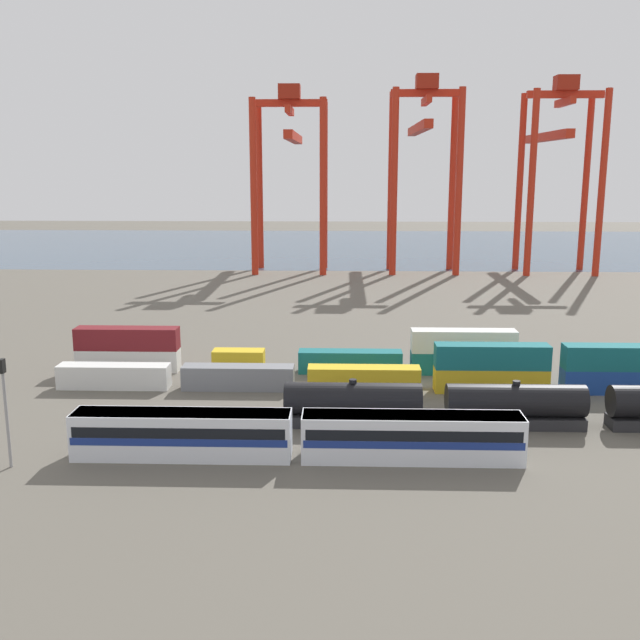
# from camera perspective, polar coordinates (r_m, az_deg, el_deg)

# --- Properties ---
(ground_plane) EXTENTS (420.00, 420.00, 0.00)m
(ground_plane) POSITION_cam_1_polar(r_m,az_deg,el_deg) (120.60, 5.67, 0.50)
(ground_plane) COLOR #5B564C
(harbour_water) EXTENTS (400.00, 110.00, 0.01)m
(harbour_water) POSITION_cam_1_polar(r_m,az_deg,el_deg) (224.85, 3.92, 5.79)
(harbour_water) COLOR #384C60
(harbour_water) RESTS_ON ground_plane
(passenger_train) EXTENTS (37.05, 3.14, 3.90)m
(passenger_train) POSITION_cam_1_polar(r_m,az_deg,el_deg) (60.57, -1.85, -8.90)
(passenger_train) COLOR silver
(passenger_train) RESTS_ON ground_plane
(signal_mast) EXTENTS (0.36, 0.60, 8.96)m
(signal_mast) POSITION_cam_1_polar(r_m,az_deg,el_deg) (62.82, -23.45, -5.71)
(signal_mast) COLOR gray
(signal_mast) RESTS_ON ground_plane
(shipping_container_0) EXTENTS (12.10, 2.44, 2.60)m
(shipping_container_0) POSITION_cam_1_polar(r_m,az_deg,el_deg) (82.69, -15.83, -4.26)
(shipping_container_0) COLOR silver
(shipping_container_0) RESTS_ON ground_plane
(shipping_container_1) EXTENTS (12.10, 2.44, 2.60)m
(shipping_container_1) POSITION_cam_1_polar(r_m,az_deg,el_deg) (79.65, -6.42, -4.49)
(shipping_container_1) COLOR slate
(shipping_container_1) RESTS_ON ground_plane
(shipping_container_2) EXTENTS (12.10, 2.44, 2.60)m
(shipping_container_2) POSITION_cam_1_polar(r_m,az_deg,el_deg) (78.88, 3.45, -4.60)
(shipping_container_2) COLOR gold
(shipping_container_2) RESTS_ON ground_plane
(shipping_container_3) EXTENTS (12.10, 2.44, 2.60)m
(shipping_container_3) POSITION_cam_1_polar(r_m,az_deg,el_deg) (80.44, 13.23, -4.57)
(shipping_container_3) COLOR gold
(shipping_container_3) RESTS_ON ground_plane
(shipping_container_4) EXTENTS (12.10, 2.44, 2.60)m
(shipping_container_4) POSITION_cam_1_polar(r_m,az_deg,el_deg) (79.76, 13.32, -2.78)
(shipping_container_4) COLOR #146066
(shipping_container_4) RESTS_ON shipping_container_3
(shipping_container_5) EXTENTS (12.10, 2.44, 2.60)m
(shipping_container_5) POSITION_cam_1_polar(r_m,az_deg,el_deg) (84.20, 22.38, -4.43)
(shipping_container_5) COLOR #1C4299
(shipping_container_5) RESTS_ON ground_plane
(shipping_container_6) EXTENTS (12.10, 2.44, 2.60)m
(shipping_container_6) POSITION_cam_1_polar(r_m,az_deg,el_deg) (83.55, 22.52, -2.71)
(shipping_container_6) COLOR #146066
(shipping_container_6) RESTS_ON shipping_container_5
(shipping_container_7) EXTENTS (12.10, 2.44, 2.60)m
(shipping_container_7) POSITION_cam_1_polar(r_m,az_deg,el_deg) (89.23, -14.79, -3.03)
(shipping_container_7) COLOR silver
(shipping_container_7) RESTS_ON ground_plane
(shipping_container_8) EXTENTS (12.10, 2.44, 2.60)m
(shipping_container_8) POSITION_cam_1_polar(r_m,az_deg,el_deg) (88.62, -14.88, -1.40)
(shipping_container_8) COLOR maroon
(shipping_container_8) RESTS_ON shipping_container_7
(shipping_container_9) EXTENTS (6.04, 2.44, 2.60)m
(shipping_container_9) POSITION_cam_1_polar(r_m,az_deg,el_deg) (86.41, -6.39, -3.18)
(shipping_container_9) COLOR gold
(shipping_container_9) RESTS_ON ground_plane
(shipping_container_10) EXTENTS (12.10, 2.44, 2.60)m
(shipping_container_10) POSITION_cam_1_polar(r_m,az_deg,el_deg) (85.55, 2.38, -3.27)
(shipping_container_10) COLOR #146066
(shipping_container_10) RESTS_ON ground_plane
(shipping_container_11) EXTENTS (12.10, 2.44, 2.60)m
(shipping_container_11) POSITION_cam_1_polar(r_m,az_deg,el_deg) (86.69, 11.12, -3.29)
(shipping_container_11) COLOR #146066
(shipping_container_11) RESTS_ON ground_plane
(shipping_container_12) EXTENTS (12.10, 2.44, 2.60)m
(shipping_container_12) POSITION_cam_1_polar(r_m,az_deg,el_deg) (86.06, 11.19, -1.62)
(shipping_container_12) COLOR silver
(shipping_container_12) RESTS_ON shipping_container_11
(gantry_crane_west) EXTENTS (16.89, 39.17, 41.68)m
(gantry_crane_west) POSITION_cam_1_polar(r_m,az_deg,el_deg) (171.44, -2.29, 12.58)
(gantry_crane_west) COLOR red
(gantry_crane_west) RESTS_ON ground_plane
(gantry_crane_central) EXTENTS (15.80, 41.00, 43.73)m
(gantry_crane_central) POSITION_cam_1_polar(r_m,az_deg,el_deg) (172.32, 8.09, 12.90)
(gantry_crane_central) COLOR red
(gantry_crane_central) RESTS_ON ground_plane
(gantry_crane_east) EXTENTS (16.78, 38.57, 43.34)m
(gantry_crane_east) POSITION_cam_1_polar(r_m,az_deg,el_deg) (177.65, 18.10, 12.19)
(gantry_crane_east) COLOR red
(gantry_crane_east) RESTS_ON ground_plane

